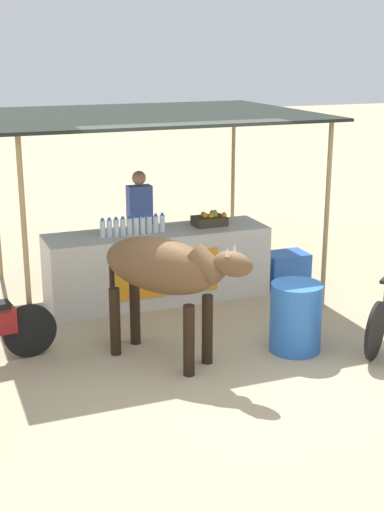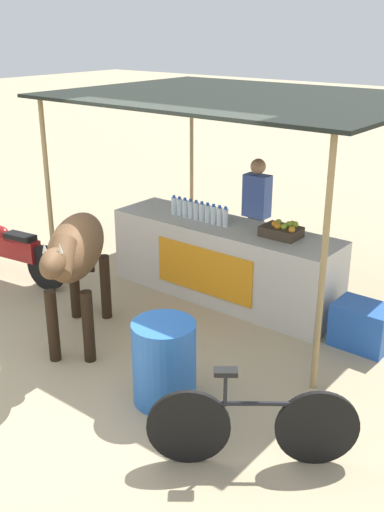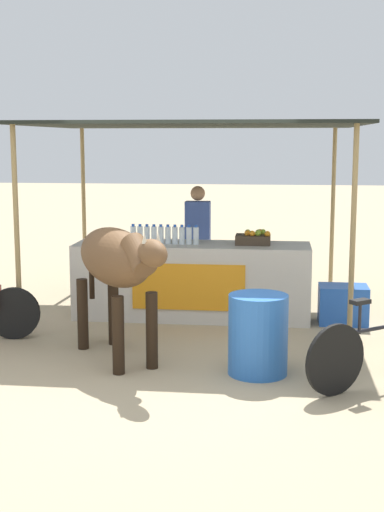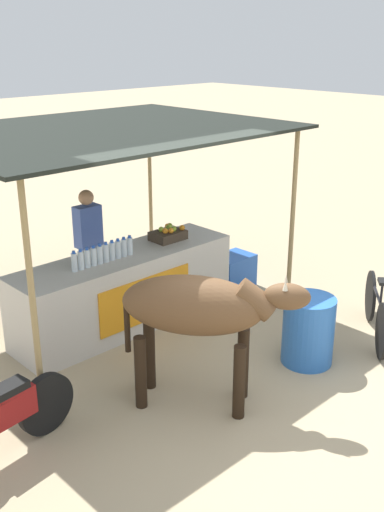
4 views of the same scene
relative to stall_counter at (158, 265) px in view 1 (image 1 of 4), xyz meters
The scene contains 9 objects.
ground_plane 2.25m from the stall_counter, 90.00° to the right, with size 60.00×60.00×0.00m, color tan.
stall_counter is the anchor object (origin of this frame).
stall_awning 1.93m from the stall_counter, 90.00° to the left, with size 4.20×3.20×2.49m.
water_bottle_row 0.69m from the stall_counter, behind, with size 0.88×0.07×0.25m.
fruit_crate 0.96m from the stall_counter, ahead, with size 0.44×0.32×0.18m.
vendor_behind_counter 0.84m from the stall_counter, 90.86° to the left, with size 0.34×0.22×1.65m.
cooler_box 1.93m from the stall_counter, ahead, with size 0.60×0.44×0.48m, color blue.
water_barrel 2.35m from the stall_counter, 67.36° to the right, with size 0.58×0.58×0.79m, color blue.
cow 2.05m from the stall_counter, 106.21° to the right, with size 1.36×1.69×1.44m.
Camera 1 is at (-2.89, -6.53, 3.33)m, focal length 50.00 mm.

